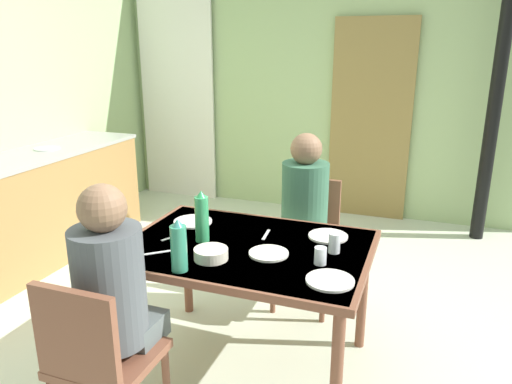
{
  "coord_description": "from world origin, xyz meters",
  "views": [
    {
      "loc": [
        1.22,
        -2.38,
        1.75
      ],
      "look_at": [
        0.36,
        -0.03,
        0.98
      ],
      "focal_mm": 34.03,
      "sensor_mm": 36.0,
      "label": 1
    }
  ],
  "objects_px": {
    "dining_table": "(246,258)",
    "water_bottle_green_far": "(202,218)",
    "kitchen_counter": "(22,213)",
    "person_far_diner": "(304,201)",
    "person_near_diner": "(112,283)",
    "serving_bowl_center": "(211,254)",
    "water_bottle_green_near": "(179,247)",
    "chair_near_diner": "(97,359)",
    "chair_far_diner": "(308,235)"
  },
  "relations": [
    {
      "from": "dining_table",
      "to": "water_bottle_green_far",
      "type": "height_order",
      "value": "water_bottle_green_far"
    },
    {
      "from": "kitchen_counter",
      "to": "person_far_diner",
      "type": "xyz_separation_m",
      "value": [
        2.3,
        0.1,
        0.33
      ]
    },
    {
      "from": "person_near_diner",
      "to": "serving_bowl_center",
      "type": "distance_m",
      "value": 0.52
    },
    {
      "from": "person_near_diner",
      "to": "water_bottle_green_near",
      "type": "height_order",
      "value": "person_near_diner"
    },
    {
      "from": "dining_table",
      "to": "chair_near_diner",
      "type": "distance_m",
      "value": 0.9
    },
    {
      "from": "chair_near_diner",
      "to": "serving_bowl_center",
      "type": "distance_m",
      "value": 0.69
    },
    {
      "from": "person_far_diner",
      "to": "person_near_diner",
      "type": "bearing_deg",
      "value": 70.46
    },
    {
      "from": "chair_near_diner",
      "to": "person_far_diner",
      "type": "distance_m",
      "value": 1.6
    },
    {
      "from": "person_far_diner",
      "to": "serving_bowl_center",
      "type": "bearing_deg",
      "value": 75.39
    },
    {
      "from": "chair_near_diner",
      "to": "serving_bowl_center",
      "type": "height_order",
      "value": "chair_near_diner"
    },
    {
      "from": "kitchen_counter",
      "to": "chair_far_diner",
      "type": "bearing_deg",
      "value": 5.78
    },
    {
      "from": "dining_table",
      "to": "water_bottle_green_far",
      "type": "xyz_separation_m",
      "value": [
        -0.24,
        -0.03,
        0.21
      ]
    },
    {
      "from": "chair_near_diner",
      "to": "chair_far_diner",
      "type": "bearing_deg",
      "value": 73.53
    },
    {
      "from": "chair_far_diner",
      "to": "water_bottle_green_far",
      "type": "distance_m",
      "value": 0.99
    },
    {
      "from": "person_far_diner",
      "to": "water_bottle_green_near",
      "type": "distance_m",
      "value": 1.11
    },
    {
      "from": "kitchen_counter",
      "to": "person_far_diner",
      "type": "height_order",
      "value": "person_far_diner"
    },
    {
      "from": "chair_near_diner",
      "to": "person_near_diner",
      "type": "xyz_separation_m",
      "value": [
        0.0,
        0.14,
        0.28
      ]
    },
    {
      "from": "kitchen_counter",
      "to": "water_bottle_green_near",
      "type": "distance_m",
      "value": 2.24
    },
    {
      "from": "kitchen_counter",
      "to": "water_bottle_green_near",
      "type": "relative_size",
      "value": 9.46
    },
    {
      "from": "person_far_diner",
      "to": "chair_near_diner",
      "type": "bearing_deg",
      "value": 72.12
    },
    {
      "from": "water_bottle_green_far",
      "to": "chair_far_diner",
      "type": "bearing_deg",
      "value": 65.91
    },
    {
      "from": "person_far_diner",
      "to": "water_bottle_green_far",
      "type": "relative_size",
      "value": 2.73
    },
    {
      "from": "chair_far_diner",
      "to": "person_near_diner",
      "type": "bearing_deg",
      "value": 72.12
    },
    {
      "from": "person_far_diner",
      "to": "serving_bowl_center",
      "type": "xyz_separation_m",
      "value": [
        -0.23,
        -0.9,
        -0.02
      ]
    },
    {
      "from": "kitchen_counter",
      "to": "water_bottle_green_near",
      "type": "height_order",
      "value": "water_bottle_green_near"
    },
    {
      "from": "chair_near_diner",
      "to": "person_near_diner",
      "type": "bearing_deg",
      "value": 90.0
    },
    {
      "from": "chair_near_diner",
      "to": "person_far_diner",
      "type": "bearing_deg",
      "value": 72.12
    },
    {
      "from": "chair_near_diner",
      "to": "person_far_diner",
      "type": "xyz_separation_m",
      "value": [
        0.48,
        1.5,
        0.28
      ]
    },
    {
      "from": "chair_far_diner",
      "to": "person_far_diner",
      "type": "distance_m",
      "value": 0.31
    },
    {
      "from": "chair_far_diner",
      "to": "water_bottle_green_near",
      "type": "distance_m",
      "value": 1.29
    },
    {
      "from": "kitchen_counter",
      "to": "water_bottle_green_near",
      "type": "bearing_deg",
      "value": -26.11
    },
    {
      "from": "person_far_diner",
      "to": "water_bottle_green_far",
      "type": "bearing_deg",
      "value": 61.93
    },
    {
      "from": "chair_far_diner",
      "to": "water_bottle_green_far",
      "type": "relative_size",
      "value": 3.08
    },
    {
      "from": "serving_bowl_center",
      "to": "person_far_diner",
      "type": "bearing_deg",
      "value": 75.39
    },
    {
      "from": "serving_bowl_center",
      "to": "chair_near_diner",
      "type": "bearing_deg",
      "value": -112.62
    },
    {
      "from": "water_bottle_green_far",
      "to": "serving_bowl_center",
      "type": "distance_m",
      "value": 0.26
    },
    {
      "from": "kitchen_counter",
      "to": "chair_far_diner",
      "type": "relative_size",
      "value": 2.79
    },
    {
      "from": "dining_table",
      "to": "person_near_diner",
      "type": "xyz_separation_m",
      "value": [
        -0.35,
        -0.68,
        0.12
      ]
    },
    {
      "from": "kitchen_counter",
      "to": "person_near_diner",
      "type": "bearing_deg",
      "value": -34.86
    },
    {
      "from": "chair_near_diner",
      "to": "serving_bowl_center",
      "type": "xyz_separation_m",
      "value": [
        0.25,
        0.59,
        0.26
      ]
    },
    {
      "from": "water_bottle_green_near",
      "to": "water_bottle_green_far",
      "type": "distance_m",
      "value": 0.36
    },
    {
      "from": "chair_far_diner",
      "to": "serving_bowl_center",
      "type": "height_order",
      "value": "chair_far_diner"
    },
    {
      "from": "serving_bowl_center",
      "to": "person_near_diner",
      "type": "bearing_deg",
      "value": -118.41
    },
    {
      "from": "chair_far_diner",
      "to": "person_near_diner",
      "type": "distance_m",
      "value": 1.6
    },
    {
      "from": "kitchen_counter",
      "to": "person_near_diner",
      "type": "xyz_separation_m",
      "value": [
        1.81,
        -1.26,
        0.33
      ]
    },
    {
      "from": "water_bottle_green_far",
      "to": "serving_bowl_center",
      "type": "height_order",
      "value": "water_bottle_green_far"
    },
    {
      "from": "person_near_diner",
      "to": "serving_bowl_center",
      "type": "bearing_deg",
      "value": 61.59
    },
    {
      "from": "dining_table",
      "to": "chair_near_diner",
      "type": "relative_size",
      "value": 1.49
    },
    {
      "from": "chair_far_diner",
      "to": "serving_bowl_center",
      "type": "xyz_separation_m",
      "value": [
        -0.23,
        -1.04,
        0.26
      ]
    },
    {
      "from": "chair_far_diner",
      "to": "serving_bowl_center",
      "type": "distance_m",
      "value": 1.1
    }
  ]
}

